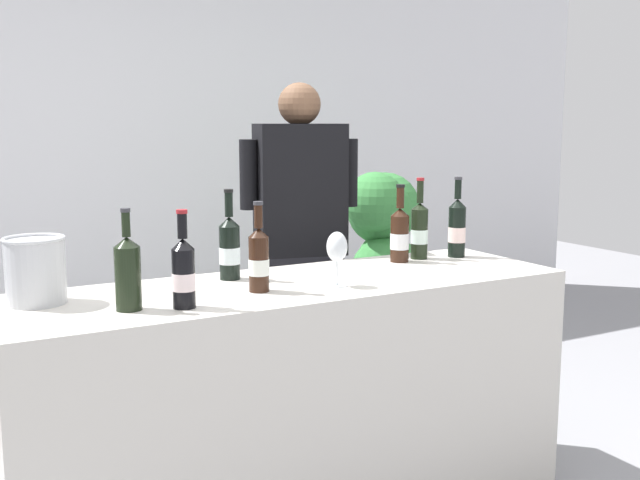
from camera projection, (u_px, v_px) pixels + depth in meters
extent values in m
cube|color=white|center=(114.00, 137.00, 4.93)|extent=(8.00, 0.10, 2.80)
cube|color=beige|center=(295.00, 403.00, 2.82)|extent=(2.08, 0.64, 0.92)
cylinder|color=black|center=(400.00, 239.00, 3.16)|extent=(0.08, 0.08, 0.19)
cone|color=black|center=(400.00, 212.00, 3.14)|extent=(0.08, 0.08, 0.03)
cylinder|color=black|center=(400.00, 198.00, 3.13)|extent=(0.03, 0.03, 0.09)
cylinder|color=black|center=(401.00, 186.00, 3.12)|extent=(0.04, 0.04, 0.01)
cylinder|color=silver|center=(400.00, 241.00, 3.16)|extent=(0.08, 0.08, 0.07)
cylinder|color=black|center=(184.00, 279.00, 2.37)|extent=(0.07, 0.07, 0.19)
cone|color=black|center=(183.00, 244.00, 2.35)|extent=(0.07, 0.07, 0.03)
cylinder|color=black|center=(182.00, 226.00, 2.34)|extent=(0.03, 0.03, 0.08)
cylinder|color=maroon|center=(182.00, 211.00, 2.34)|extent=(0.04, 0.04, 0.01)
cylinder|color=silver|center=(184.00, 282.00, 2.37)|extent=(0.07, 0.07, 0.06)
cylinder|color=black|center=(457.00, 232.00, 3.27)|extent=(0.07, 0.07, 0.22)
cone|color=black|center=(458.00, 203.00, 3.25)|extent=(0.07, 0.07, 0.04)
cylinder|color=black|center=(458.00, 189.00, 3.24)|extent=(0.03, 0.03, 0.08)
cylinder|color=#333338|center=(458.00, 178.00, 3.23)|extent=(0.03, 0.03, 0.01)
cylinder|color=beige|center=(457.00, 235.00, 3.27)|extent=(0.08, 0.08, 0.07)
cylinder|color=black|center=(230.00, 253.00, 2.80)|extent=(0.08, 0.08, 0.20)
cone|color=black|center=(229.00, 221.00, 2.78)|extent=(0.08, 0.08, 0.04)
cylinder|color=black|center=(229.00, 205.00, 2.77)|extent=(0.03, 0.03, 0.09)
cylinder|color=black|center=(228.00, 191.00, 2.77)|extent=(0.03, 0.03, 0.01)
cylinder|color=silver|center=(230.00, 255.00, 2.80)|extent=(0.08, 0.08, 0.06)
cylinder|color=black|center=(128.00, 279.00, 2.34)|extent=(0.08, 0.08, 0.20)
cone|color=black|center=(127.00, 242.00, 2.32)|extent=(0.08, 0.08, 0.03)
cylinder|color=black|center=(126.00, 224.00, 2.31)|extent=(0.03, 0.03, 0.08)
cylinder|color=#333338|center=(125.00, 210.00, 2.31)|extent=(0.03, 0.03, 0.01)
cylinder|color=black|center=(259.00, 264.00, 2.60)|extent=(0.07, 0.07, 0.19)
cone|color=black|center=(259.00, 232.00, 2.58)|extent=(0.07, 0.07, 0.03)
cylinder|color=black|center=(258.00, 217.00, 2.57)|extent=(0.03, 0.03, 0.08)
cylinder|color=#333338|center=(258.00, 203.00, 2.57)|extent=(0.03, 0.03, 0.01)
cylinder|color=silver|center=(259.00, 267.00, 2.60)|extent=(0.07, 0.07, 0.06)
cylinder|color=black|center=(419.00, 234.00, 3.23)|extent=(0.07, 0.07, 0.21)
cone|color=black|center=(420.00, 206.00, 3.21)|extent=(0.07, 0.07, 0.03)
cylinder|color=black|center=(420.00, 192.00, 3.20)|extent=(0.03, 0.03, 0.09)
cylinder|color=maroon|center=(420.00, 179.00, 3.19)|extent=(0.03, 0.03, 0.01)
cylinder|color=silver|center=(419.00, 236.00, 3.23)|extent=(0.07, 0.07, 0.06)
cylinder|color=silver|center=(337.00, 285.00, 2.70)|extent=(0.08, 0.08, 0.00)
cylinder|color=silver|center=(337.00, 273.00, 2.69)|extent=(0.01, 0.01, 0.09)
ellipsoid|color=silver|center=(337.00, 247.00, 2.68)|extent=(0.08, 0.08, 0.11)
ellipsoid|color=maroon|center=(337.00, 252.00, 2.68)|extent=(0.06, 0.06, 0.04)
cylinder|color=silver|center=(35.00, 272.00, 2.43)|extent=(0.19, 0.19, 0.21)
torus|color=silver|center=(33.00, 239.00, 2.41)|extent=(0.20, 0.20, 0.01)
cube|color=black|center=(300.00, 347.00, 3.55)|extent=(0.40, 0.31, 0.90)
cube|color=black|center=(300.00, 189.00, 3.43)|extent=(0.43, 0.32, 0.59)
sphere|color=brown|center=(299.00, 104.00, 3.37)|extent=(0.19, 0.19, 0.19)
cylinder|color=black|center=(349.00, 173.00, 3.48)|extent=(0.08, 0.08, 0.31)
cylinder|color=black|center=(248.00, 175.00, 3.36)|extent=(0.08, 0.08, 0.31)
cylinder|color=brown|center=(375.00, 348.00, 4.57)|extent=(0.40, 0.40, 0.29)
sphere|color=#387F3D|center=(380.00, 211.00, 4.46)|extent=(0.39, 0.39, 0.39)
sphere|color=#387F3D|center=(381.00, 208.00, 4.58)|extent=(0.39, 0.39, 0.39)
sphere|color=#387F3D|center=(384.00, 259.00, 4.45)|extent=(0.31, 0.31, 0.31)
sphere|color=#387F3D|center=(390.00, 271.00, 4.41)|extent=(0.39, 0.39, 0.39)
sphere|color=#387F3D|center=(375.00, 202.00, 4.32)|extent=(0.35, 0.35, 0.35)
sphere|color=#387F3D|center=(385.00, 207.00, 4.55)|extent=(0.42, 0.42, 0.42)
sphere|color=#387F3D|center=(386.00, 273.00, 4.41)|extent=(0.42, 0.42, 0.42)
cylinder|color=#4C3823|center=(376.00, 275.00, 4.50)|extent=(0.05, 0.05, 0.60)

